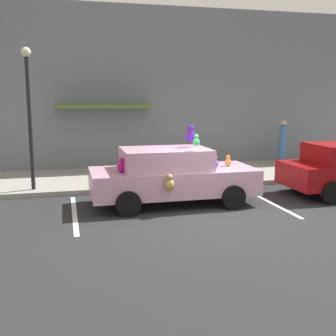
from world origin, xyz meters
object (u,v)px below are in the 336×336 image
street_lamp_post (29,105)px  pedestrian_near_shopfront (283,143)px  plush_covered_car (171,175)px  teddy_bear_on_sidewalk (178,170)px

street_lamp_post → pedestrian_near_shopfront: 10.26m
plush_covered_car → teddy_bear_on_sidewalk: 2.50m
plush_covered_car → street_lamp_post: bearing=150.6°
teddy_bear_on_sidewalk → pedestrian_near_shopfront: size_ratio=0.43×
street_lamp_post → pedestrian_near_shopfront: street_lamp_post is taller
pedestrian_near_shopfront → plush_covered_car: bearing=-141.6°
street_lamp_post → plush_covered_car: bearing=-29.4°
teddy_bear_on_sidewalk → plush_covered_car: bearing=-109.3°
plush_covered_car → teddy_bear_on_sidewalk: (0.82, 2.35, -0.29)m
plush_covered_car → pedestrian_near_shopfront: plush_covered_car is taller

